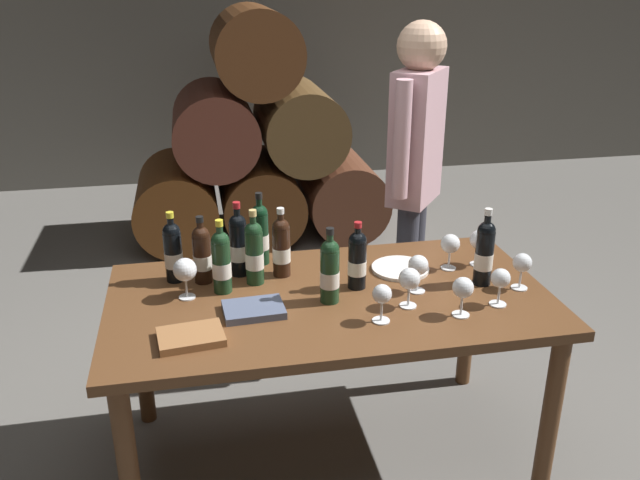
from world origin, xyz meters
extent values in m
plane|color=#66635E|center=(0.00, 0.00, 0.00)|extent=(14.00, 14.00, 0.00)
cube|color=slate|center=(0.00, 4.20, 1.40)|extent=(10.00, 0.24, 2.80)
cylinder|color=brown|center=(-0.63, 2.60, 0.30)|extent=(0.60, 0.90, 0.60)
cylinder|color=#512C12|center=(0.00, 2.60, 0.30)|extent=(0.60, 0.90, 0.60)
cylinder|color=brown|center=(0.63, 2.60, 0.30)|extent=(0.60, 0.90, 0.60)
cylinder|color=brown|center=(-0.32, 2.60, 0.85)|extent=(0.60, 0.90, 0.60)
cylinder|color=brown|center=(0.32, 2.60, 0.85)|extent=(0.60, 0.90, 0.60)
cylinder|color=brown|center=(0.00, 2.60, 1.39)|extent=(0.60, 0.90, 0.60)
cube|color=brown|center=(0.00, 0.00, 0.74)|extent=(1.70, 0.90, 0.04)
cylinder|color=brown|center=(-0.77, -0.39, 0.36)|extent=(0.07, 0.07, 0.72)
cylinder|color=brown|center=(0.77, -0.39, 0.36)|extent=(0.07, 0.07, 0.72)
cylinder|color=brown|center=(-0.77, 0.39, 0.36)|extent=(0.07, 0.07, 0.72)
cylinder|color=brown|center=(0.77, 0.39, 0.36)|extent=(0.07, 0.07, 0.72)
cylinder|color=black|center=(-0.59, 0.25, 0.86)|extent=(0.07, 0.07, 0.21)
sphere|color=black|center=(-0.59, 0.25, 0.97)|extent=(0.07, 0.07, 0.07)
cylinder|color=black|center=(-0.59, 0.25, 1.00)|extent=(0.03, 0.03, 0.06)
cylinder|color=gold|center=(-0.59, 0.25, 1.04)|extent=(0.03, 0.03, 0.02)
cylinder|color=silver|center=(-0.59, 0.25, 0.85)|extent=(0.07, 0.07, 0.06)
cylinder|color=#19381E|center=(-0.01, -0.05, 0.86)|extent=(0.07, 0.07, 0.21)
sphere|color=#19381E|center=(-0.01, -0.05, 0.97)|extent=(0.07, 0.07, 0.07)
cylinder|color=#19381E|center=(-0.01, -0.05, 1.00)|extent=(0.03, 0.03, 0.07)
cylinder|color=black|center=(-0.01, -0.05, 1.05)|extent=(0.03, 0.03, 0.02)
cylinder|color=silver|center=(-0.01, -0.05, 0.85)|extent=(0.07, 0.07, 0.06)
cylinder|color=black|center=(0.12, 0.05, 0.86)|extent=(0.07, 0.07, 0.19)
sphere|color=black|center=(0.12, 0.05, 0.96)|extent=(0.07, 0.07, 0.07)
cylinder|color=black|center=(0.12, 0.05, 0.98)|extent=(0.03, 0.03, 0.06)
cylinder|color=#B21E23|center=(0.12, 0.05, 1.02)|extent=(0.03, 0.03, 0.02)
cylinder|color=silver|center=(0.12, 0.05, 0.85)|extent=(0.07, 0.07, 0.06)
cylinder|color=black|center=(-0.16, 0.22, 0.86)|extent=(0.07, 0.07, 0.20)
sphere|color=black|center=(-0.16, 0.22, 0.97)|extent=(0.07, 0.07, 0.07)
cylinder|color=black|center=(-0.16, 0.22, 1.00)|extent=(0.03, 0.03, 0.06)
cylinder|color=silver|center=(-0.16, 0.22, 1.04)|extent=(0.03, 0.03, 0.02)
cylinder|color=silver|center=(-0.16, 0.22, 0.85)|extent=(0.07, 0.07, 0.06)
cylinder|color=#19381E|center=(-0.40, 0.11, 0.86)|extent=(0.07, 0.07, 0.21)
sphere|color=#19381E|center=(-0.40, 0.11, 0.97)|extent=(0.07, 0.07, 0.07)
cylinder|color=#19381E|center=(-0.40, 0.11, 1.00)|extent=(0.03, 0.03, 0.07)
cylinder|color=gold|center=(-0.40, 0.11, 1.05)|extent=(0.03, 0.03, 0.02)
cylinder|color=silver|center=(-0.40, 0.11, 0.85)|extent=(0.07, 0.07, 0.06)
cylinder|color=black|center=(-0.47, 0.22, 0.86)|extent=(0.07, 0.07, 0.20)
sphere|color=black|center=(-0.47, 0.22, 0.96)|extent=(0.07, 0.07, 0.07)
cylinder|color=black|center=(-0.47, 0.22, 0.99)|extent=(0.03, 0.03, 0.06)
cylinder|color=black|center=(-0.47, 0.22, 1.03)|extent=(0.03, 0.03, 0.02)
cylinder|color=silver|center=(-0.47, 0.22, 0.85)|extent=(0.07, 0.07, 0.06)
cylinder|color=black|center=(0.62, -0.02, 0.87)|extent=(0.07, 0.07, 0.22)
sphere|color=black|center=(0.62, -0.02, 0.99)|extent=(0.07, 0.07, 0.07)
cylinder|color=black|center=(0.62, -0.02, 1.02)|extent=(0.03, 0.03, 0.07)
cylinder|color=silver|center=(0.62, -0.02, 1.07)|extent=(0.03, 0.03, 0.03)
cylinder|color=silver|center=(0.62, -0.02, 0.86)|extent=(0.07, 0.07, 0.07)
cylinder|color=#19381E|center=(-0.27, 0.17, 0.87)|extent=(0.07, 0.07, 0.22)
sphere|color=#19381E|center=(-0.27, 0.17, 0.98)|extent=(0.07, 0.07, 0.07)
cylinder|color=#19381E|center=(-0.27, 0.17, 1.01)|extent=(0.03, 0.03, 0.07)
cylinder|color=tan|center=(-0.27, 0.17, 1.06)|extent=(0.03, 0.03, 0.02)
cylinder|color=silver|center=(-0.27, 0.17, 0.86)|extent=(0.07, 0.07, 0.07)
cylinder|color=black|center=(-0.33, 0.26, 0.87)|extent=(0.07, 0.07, 0.22)
sphere|color=black|center=(-0.33, 0.26, 0.99)|extent=(0.07, 0.07, 0.07)
cylinder|color=black|center=(-0.33, 0.26, 1.01)|extent=(0.03, 0.03, 0.07)
cylinder|color=#B21E23|center=(-0.33, 0.26, 1.06)|extent=(0.03, 0.03, 0.03)
cylinder|color=silver|center=(-0.33, 0.26, 0.86)|extent=(0.07, 0.07, 0.07)
cylinder|color=black|center=(-0.23, 0.36, 0.87)|extent=(0.07, 0.07, 0.22)
sphere|color=black|center=(-0.23, 0.36, 0.99)|extent=(0.07, 0.07, 0.07)
cylinder|color=black|center=(-0.23, 0.36, 1.02)|extent=(0.03, 0.03, 0.07)
cylinder|color=black|center=(-0.23, 0.36, 1.06)|extent=(0.03, 0.03, 0.03)
cylinder|color=silver|center=(-0.23, 0.36, 0.86)|extent=(0.07, 0.07, 0.07)
cylinder|color=white|center=(0.75, -0.09, 0.76)|extent=(0.06, 0.06, 0.00)
cylinder|color=white|center=(0.75, -0.09, 0.80)|extent=(0.01, 0.01, 0.07)
sphere|color=white|center=(0.75, -0.09, 0.87)|extent=(0.07, 0.07, 0.07)
cylinder|color=white|center=(-0.54, 0.09, 0.76)|extent=(0.06, 0.06, 0.00)
cylinder|color=white|center=(-0.54, 0.09, 0.80)|extent=(0.01, 0.01, 0.07)
sphere|color=white|center=(-0.54, 0.09, 0.88)|extent=(0.09, 0.09, 0.09)
cylinder|color=white|center=(0.43, -0.25, 0.76)|extent=(0.06, 0.06, 0.00)
cylinder|color=white|center=(0.43, -0.25, 0.80)|extent=(0.01, 0.01, 0.07)
sphere|color=white|center=(0.43, -0.25, 0.87)|extent=(0.08, 0.08, 0.08)
cylinder|color=white|center=(0.60, -0.20, 0.76)|extent=(0.06, 0.06, 0.00)
cylinder|color=white|center=(0.60, -0.20, 0.80)|extent=(0.01, 0.01, 0.07)
sphere|color=white|center=(0.60, -0.20, 0.87)|extent=(0.07, 0.07, 0.07)
cylinder|color=white|center=(0.68, 0.16, 0.76)|extent=(0.06, 0.06, 0.00)
cylinder|color=white|center=(0.68, 0.16, 0.80)|extent=(0.01, 0.01, 0.07)
sphere|color=white|center=(0.68, 0.16, 0.88)|extent=(0.08, 0.08, 0.08)
cylinder|color=white|center=(0.34, -0.03, 0.76)|extent=(0.06, 0.06, 0.00)
cylinder|color=white|center=(0.34, -0.03, 0.80)|extent=(0.01, 0.01, 0.07)
sphere|color=white|center=(0.34, -0.03, 0.87)|extent=(0.08, 0.08, 0.08)
cylinder|color=white|center=(0.14, -0.23, 0.76)|extent=(0.06, 0.06, 0.00)
cylinder|color=white|center=(0.14, -0.23, 0.80)|extent=(0.01, 0.01, 0.07)
sphere|color=white|center=(0.14, -0.23, 0.87)|extent=(0.07, 0.07, 0.07)
cylinder|color=white|center=(0.27, -0.14, 0.76)|extent=(0.06, 0.06, 0.00)
cylinder|color=white|center=(0.27, -0.14, 0.80)|extent=(0.01, 0.01, 0.07)
sphere|color=white|center=(0.27, -0.14, 0.87)|extent=(0.08, 0.08, 0.08)
cylinder|color=white|center=(0.54, 0.14, 0.76)|extent=(0.06, 0.06, 0.00)
cylinder|color=white|center=(0.54, 0.14, 0.80)|extent=(0.01, 0.01, 0.07)
sphere|color=white|center=(0.54, 0.14, 0.87)|extent=(0.08, 0.08, 0.08)
cube|color=#4C5670|center=(-0.30, -0.08, 0.77)|extent=(0.23, 0.17, 0.03)
cube|color=#936038|center=(-0.53, -0.24, 0.77)|extent=(0.24, 0.18, 0.03)
cylinder|color=white|center=(0.34, 0.17, 0.77)|extent=(0.24, 0.24, 0.01)
cylinder|color=#383842|center=(0.62, 0.79, 0.43)|extent=(0.11, 0.11, 0.85)
cylinder|color=#383842|center=(0.55, 0.71, 0.43)|extent=(0.11, 0.11, 0.85)
cube|color=#CC9EA8|center=(0.58, 0.75, 1.17)|extent=(0.34, 0.36, 0.64)
cylinder|color=#CC9EA8|center=(0.71, 0.92, 1.21)|extent=(0.08, 0.08, 0.54)
cylinder|color=#CC9EA8|center=(0.45, 0.58, 1.21)|extent=(0.08, 0.08, 0.54)
sphere|color=tan|center=(0.58, 0.75, 1.60)|extent=(0.23, 0.23, 0.23)
camera|label=1|loc=(-0.48, -2.23, 1.94)|focal=37.12mm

